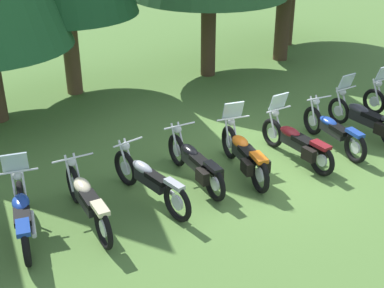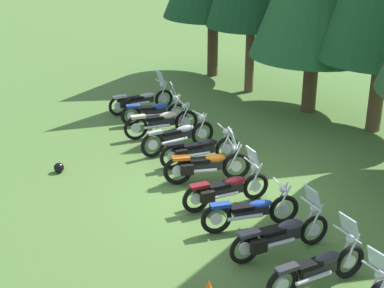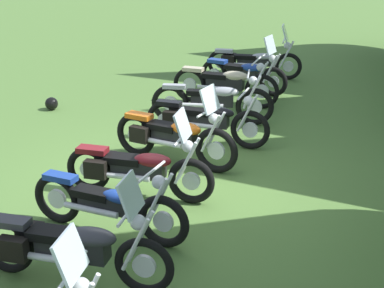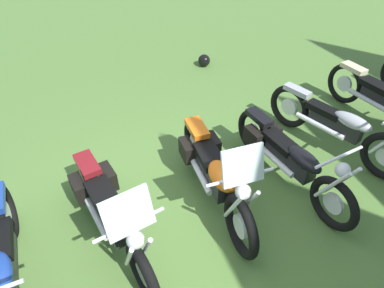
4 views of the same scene
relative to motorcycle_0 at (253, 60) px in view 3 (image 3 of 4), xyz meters
name	(u,v)px [view 3 (image 3 of 4)]	position (x,y,z in m)	size (l,w,h in m)	color
ground_plane	(163,180)	(6.32, -1.43, -0.44)	(80.00, 80.00, 0.00)	#4C7033
motorcycle_0	(253,60)	(0.00, 0.00, 0.00)	(0.75, 2.34, 1.34)	black
motorcycle_1	(244,73)	(1.30, -0.20, 0.01)	(1.08, 2.00, 1.34)	black
motorcycle_2	(226,83)	(2.34, -0.59, 0.04)	(0.88, 2.29, 1.02)	black
motorcycle_3	(213,101)	(3.58, -0.80, 0.02)	(0.66, 2.38, 1.02)	black
motorcycle_4	(204,120)	(4.70, -0.90, 0.01)	(0.92, 2.23, 1.00)	black
motorcycle_5	(173,136)	(5.66, -1.34, 0.04)	(1.12, 2.10, 1.38)	black
motorcycle_6	(137,167)	(6.94, -1.72, 0.01)	(0.84, 2.22, 1.35)	black
motorcycle_7	(109,204)	(8.06, -1.89, -0.01)	(0.95, 2.15, 1.00)	black
motorcycle_8	(70,245)	(9.15, -2.07, 0.02)	(0.83, 2.28, 1.34)	black
dropped_helmet	(52,104)	(2.99, -4.20, -0.31)	(0.27, 0.27, 0.27)	black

